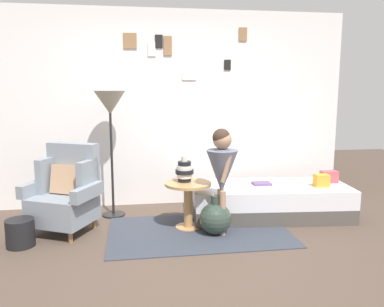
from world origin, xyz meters
The scene contains 14 objects.
ground_plane centered at (0.00, 0.00, 0.00)m, with size 12.00×12.00×0.00m, color #4C3D33.
gallery_wall centered at (0.00, 1.95, 1.30)m, with size 4.80×0.12×2.60m.
rug centered at (0.20, 0.73, 0.01)m, with size 1.98×1.21×0.01m, color #333842.
armchair centered at (-1.25, 1.01, 0.44)m, with size 0.90×0.81×0.97m.
daybed centered at (1.16, 1.13, 0.20)m, with size 1.96×0.96×0.40m.
pillow_head centered at (1.93, 1.15, 0.47)m, with size 0.20×0.12×0.15m, color #D64C56.
pillow_mid centered at (1.74, 0.98, 0.47)m, with size 0.17×0.12×0.15m, color orange.
side_table centered at (0.10, 0.88, 0.38)m, with size 0.53×0.53×0.53m.
vase_striped centered at (0.06, 0.93, 0.66)m, with size 0.21×0.21×0.29m.
floor_lamp centered at (-0.77, 1.47, 1.33)m, with size 0.37×0.37×1.55m.
person_child centered at (0.43, 0.65, 0.74)m, with size 0.34×0.34×1.16m.
book_on_daybed centered at (1.06, 1.17, 0.42)m, with size 0.22×0.16×0.03m, color #684B7E.
demijohn_near centered at (0.36, 0.65, 0.18)m, with size 0.35×0.35×0.44m.
magazine_basket centered at (-1.65, 0.62, 0.14)m, with size 0.28×0.28×0.28m, color black.
Camera 1 is at (-0.50, -3.31, 1.56)m, focal length 36.33 mm.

